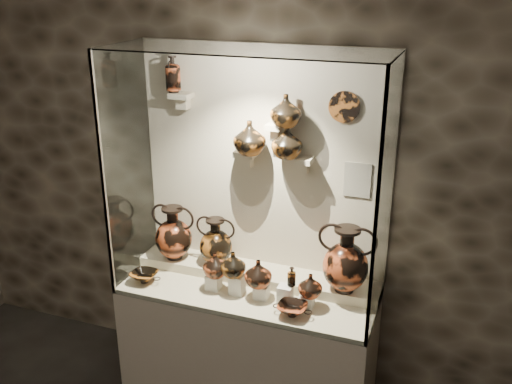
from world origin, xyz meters
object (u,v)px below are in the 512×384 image
kylix_left (144,276)px  ovoid_vase_c (287,142)px  amphora_right (346,259)px  jug_c (258,273)px  lekythos_small (292,275)px  amphora_left (174,233)px  amphora_mid (216,242)px  lekythos_tall (173,72)px  kylix_right (292,309)px  ovoid_vase_b (286,111)px  jug_a (215,265)px  ovoid_vase_a (250,138)px  jug_e (310,285)px  jug_b (233,264)px

kylix_left → ovoid_vase_c: size_ratio=1.15×
amphora_right → jug_c: bearing=-151.7°
lekythos_small → ovoid_vase_c: bearing=112.6°
amphora_left → amphora_mid: (0.32, 0.02, -0.02)m
amphora_left → lekythos_small: 0.94m
amphora_left → lekythos_tall: bearing=74.3°
amphora_mid → lekythos_tall: size_ratio=1.27×
kylix_right → ovoid_vase_b: ovoid_vase_b is taller
jug_a → lekythos_tall: 1.29m
amphora_right → ovoid_vase_a: ovoid_vase_a is taller
jug_c → amphora_left: bearing=-172.9°
jug_e → ovoid_vase_c: size_ratio=0.78×
jug_e → jug_b: bearing=-157.4°
amphora_mid → ovoid_vase_b: (0.47, 0.04, 0.95)m
kylix_left → ovoid_vase_b: 1.48m
jug_a → lekythos_small: 0.52m
jug_a → jug_c: (0.30, -0.00, -0.00)m
amphora_left → jug_a: size_ratio=2.28×
jug_b → ovoid_vase_c: ovoid_vase_c is taller
amphora_left → lekythos_tall: size_ratio=1.45×
amphora_mid → jug_e: (0.73, -0.21, -0.08)m
amphora_left → jug_c: bearing=-28.2°
lekythos_tall → ovoid_vase_c: bearing=11.1°
ovoid_vase_a → jug_a: bearing=-99.6°
lekythos_small → jug_a: bearing=177.7°
lekythos_tall → ovoid_vase_c: (0.80, -0.04, -0.38)m
amphora_right → jug_c: 0.56m
amphora_mid → lekythos_small: 0.64m
ovoid_vase_a → ovoid_vase_b: (0.23, 0.01, 0.19)m
lekythos_small → jug_e: bearing=-13.3°
ovoid_vase_a → ovoid_vase_c: size_ratio=1.08×
jug_b → lekythos_tall: (-0.53, 0.30, 1.16)m
lekythos_small → ovoid_vase_b: (-0.13, 0.23, 0.99)m
amphora_right → kylix_left: 1.36m
amphora_right → lekythos_tall: (-1.22, 0.12, 1.08)m
kylix_left → lekythos_tall: 1.38m
amphora_left → jug_e: 1.07m
amphora_right → ovoid_vase_c: (-0.43, 0.08, 0.70)m
amphora_mid → ovoid_vase_b: 1.06m
amphora_left → jug_a: 0.46m
amphora_right → ovoid_vase_b: bearing=179.1°
lekythos_small → lekythos_tall: bearing=158.5°
jug_a → ovoid_vase_c: (0.40, 0.25, 0.80)m
kylix_left → jug_b: bearing=-11.2°
jug_b → amphora_left: bearing=144.5°
lekythos_small → ovoid_vase_b: size_ratio=0.74×
kylix_right → ovoid_vase_c: size_ratio=1.17×
kylix_left → jug_e: bearing=-13.7°
jug_b → lekythos_tall: bearing=135.2°
kylix_right → amphora_mid: bearing=130.7°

